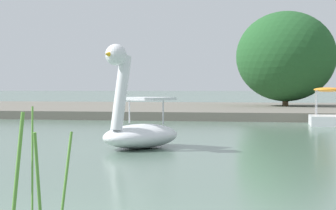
{
  "coord_description": "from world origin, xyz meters",
  "views": [
    {
      "loc": [
        2.64,
        -5.27,
        1.64
      ],
      "look_at": [
        -0.82,
        12.98,
        1.1
      ],
      "focal_mm": 62.57,
      "sensor_mm": 36.0,
      "label": 1
    }
  ],
  "objects": [
    {
      "name": "tree_willow_near_path",
      "position": [
        3.08,
        34.25,
        3.72
      ],
      "size": [
        8.92,
        8.74,
        6.27
      ],
      "color": "brown",
      "rests_on": "shore_bank_far"
    },
    {
      "name": "swan_boat",
      "position": [
        -1.09,
        10.11,
        0.58
      ],
      "size": [
        2.51,
        3.01,
        2.77
      ],
      "color": "white",
      "rests_on": "ground_plane"
    },
    {
      "name": "pedal_boat_orange",
      "position": [
        4.74,
        21.18,
        0.42
      ],
      "size": [
        1.5,
        2.38,
        1.66
      ],
      "color": "white",
      "rests_on": "ground_plane"
    },
    {
      "name": "shore_bank_far",
      "position": [
        0.0,
        33.16,
        0.22
      ],
      "size": [
        142.33,
        20.1,
        0.44
      ],
      "primitive_type": "cube",
      "color": "#6B665B",
      "rests_on": "ground_plane"
    }
  ]
}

